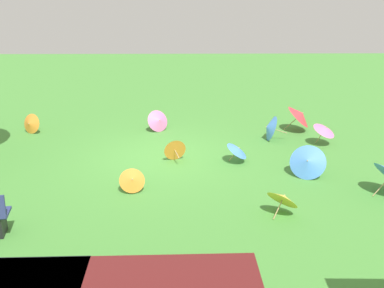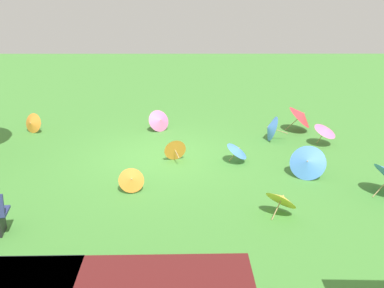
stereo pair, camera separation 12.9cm
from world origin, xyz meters
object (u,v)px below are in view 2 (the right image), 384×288
object	(u,v)px
parasol_pink_0	(326,130)
parasol_pink_1	(160,120)
parasol_red_0	(302,115)
parasol_yellow_0	(282,198)
parasol_blue_0	(270,128)
parasol_blue_3	(308,162)
parasol_orange_2	(32,123)
parasol_orange_1	(175,149)
parasol_orange_0	(131,180)
parasol_blue_1	(238,150)

from	to	relation	value
parasol_pink_0	parasol_pink_1	xyz separation A→B (m)	(5.05, -1.42, -0.14)
parasol_red_0	parasol_yellow_0	size ratio (longest dim) A/B	1.21
parasol_blue_0	parasol_blue_3	bearing A→B (deg)	99.12
parasol_orange_2	parasol_blue_3	bearing A→B (deg)	155.93
parasol_yellow_0	parasol_orange_1	distance (m)	3.88
parasol_orange_0	parasol_blue_3	distance (m)	4.34
parasol_red_0	parasol_orange_2	world-z (taller)	parasol_red_0
parasol_blue_0	parasol_blue_1	xyz separation A→B (m)	(1.17, 1.82, -0.04)
parasol_red_0	parasol_blue_3	xyz separation A→B (m)	(0.72, 3.70, -0.14)
parasol_orange_0	parasol_red_0	bearing A→B (deg)	-138.05
parasol_blue_0	parasol_orange_1	distance (m)	3.31
parasol_blue_3	parasol_yellow_0	bearing A→B (deg)	62.12
parasol_red_0	parasol_orange_2	size ratio (longest dim) A/B	1.49
parasol_yellow_0	parasol_blue_0	xyz separation A→B (m)	(-0.55, -4.72, 0.03)
parasol_orange_1	parasol_orange_0	bearing A→B (deg)	64.99
parasol_orange_1	parasol_blue_0	bearing A→B (deg)	-150.71
parasol_pink_0	parasol_blue_3	bearing A→B (deg)	64.34
parasol_orange_0	parasol_pink_0	bearing A→B (deg)	-149.78
parasol_red_0	parasol_blue_3	distance (m)	3.77
parasol_blue_1	parasol_pink_1	xyz separation A→B (m)	(2.30, -2.77, -0.00)
parasol_blue_0	parasol_orange_0	world-z (taller)	parasol_blue_0
parasol_blue_1	parasol_blue_3	xyz separation A→B (m)	(-1.62, 1.01, 0.05)
parasol_yellow_0	parasol_pink_0	distance (m)	4.76
parasol_blue_3	parasol_orange_1	bearing A→B (deg)	-19.91
parasol_blue_0	parasol_pink_1	size ratio (longest dim) A/B	0.94
parasol_red_0	parasol_pink_0	distance (m)	1.40
parasol_yellow_0	parasol_pink_0	size ratio (longest dim) A/B	0.92
parasol_pink_1	parasol_blue_3	bearing A→B (deg)	136.01
parasol_blue_1	parasol_orange_0	distance (m)	3.20
parasol_blue_1	parasol_pink_0	distance (m)	3.07
parasol_blue_1	parasol_orange_0	size ratio (longest dim) A/B	1.10
parasol_orange_1	parasol_pink_0	world-z (taller)	parasol_pink_0
parasol_pink_1	parasol_blue_3	size ratio (longest dim) A/B	0.80
parasol_orange_1	parasol_pink_0	size ratio (longest dim) A/B	0.67
parasol_yellow_0	parasol_red_0	bearing A→B (deg)	-107.14
parasol_orange_1	parasol_orange_2	xyz separation A→B (m)	(4.72, -2.39, 0.02)
parasol_orange_0	parasol_orange_2	xyz separation A→B (m)	(3.78, -4.39, 0.03)
parasol_pink_0	parasol_red_0	bearing A→B (deg)	-73.03
parasol_orange_0	parasol_pink_0	xyz separation A→B (m)	(-5.40, -3.15, 0.20)
parasol_blue_3	parasol_orange_2	distance (m)	8.82
parasol_pink_1	parasol_orange_2	distance (m)	4.14
parasol_pink_1	parasol_orange_2	size ratio (longest dim) A/B	1.19
parasol_orange_1	parasol_pink_1	bearing A→B (deg)	-77.32
parasol_blue_1	parasol_blue_3	distance (m)	1.91
parasol_blue_0	parasol_blue_1	size ratio (longest dim) A/B	1.06
parasol_yellow_0	parasol_blue_1	distance (m)	2.97
parasol_blue_1	parasol_orange_1	bearing A→B (deg)	-6.64
parasol_pink_0	parasol_orange_2	world-z (taller)	parasol_pink_0
parasol_yellow_0	parasol_pink_1	distance (m)	6.38
parasol_yellow_0	parasol_orange_2	bearing A→B (deg)	-37.91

